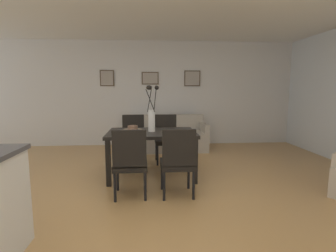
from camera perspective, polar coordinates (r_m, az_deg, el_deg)
ground_plane at (r=3.70m, az=-2.73°, el=-14.42°), size 9.00×9.00×0.00m
back_wall_panel at (r=6.67m, az=-3.57°, el=7.06°), size 9.00×0.10×2.60m
ceiling_panel at (r=4.01m, az=-3.18°, el=25.85°), size 9.00×7.20×0.08m
dining_table at (r=4.20m, az=-3.58°, el=-2.40°), size 1.40×0.93×0.74m
dining_chair_near_left at (r=3.41m, az=-8.32°, el=-7.37°), size 0.45×0.45×0.92m
dining_chair_near_right at (r=5.07m, az=-7.58°, el=-2.26°), size 0.46×0.46×0.92m
dining_chair_far_left at (r=3.42m, az=2.19°, el=-7.27°), size 0.45×0.45×0.92m
dining_chair_far_right at (r=5.08m, az=-0.38°, el=-2.18°), size 0.45×0.45×0.92m
centerpiece_vase at (r=4.15m, az=-3.61°, el=2.64°), size 0.21×0.23×0.73m
placemat_near_left at (r=3.99m, az=-8.08°, el=-1.70°), size 0.32×0.32×0.01m
bowl_near_left at (r=3.99m, az=-8.09°, el=-1.17°), size 0.17×0.17×0.07m
placemat_near_right at (r=4.40m, az=-7.72°, el=-0.78°), size 0.32×0.32×0.01m
bowl_near_right at (r=4.40m, az=-7.73°, el=-0.30°), size 0.17×0.17×0.07m
sofa at (r=6.15m, az=-0.63°, el=-2.58°), size 1.91×0.84×0.80m
framed_picture_left at (r=6.68m, az=-13.21°, el=10.18°), size 0.34×0.03×0.39m
framed_picture_center at (r=6.60m, az=-3.93°, el=10.40°), size 0.42×0.03×0.31m
framed_picture_right at (r=6.70m, az=5.34°, el=10.35°), size 0.41×0.03×0.39m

